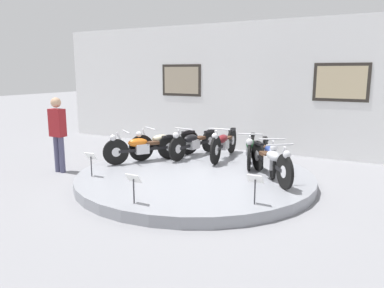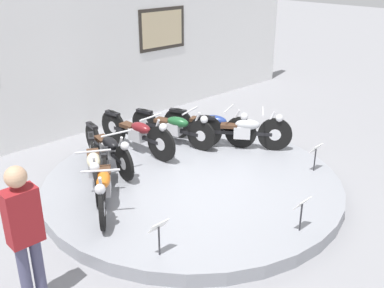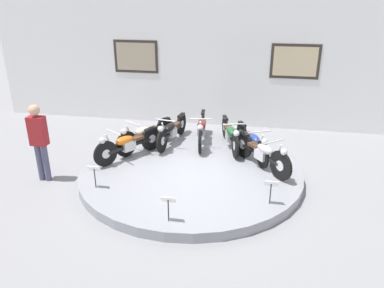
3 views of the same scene
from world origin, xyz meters
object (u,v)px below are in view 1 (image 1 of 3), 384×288
at_px(motorcycle_cream, 164,143).
at_px(info_placard_front_right, 255,183).
at_px(motorcycle_silver, 271,160).
at_px(motorcycle_blue, 269,154).
at_px(motorcycle_orange, 142,147).
at_px(motorcycle_green, 251,148).
at_px(motorcycle_maroon, 224,143).
at_px(motorcycle_black, 193,142).
at_px(visitor_standing, 58,130).
at_px(info_placard_front_centre, 134,182).
at_px(info_placard_front_left, 91,159).

bearing_deg(motorcycle_cream, info_placard_front_right, -34.84).
relative_size(motorcycle_cream, motorcycle_silver, 1.11).
bearing_deg(motorcycle_blue, motorcycle_orange, -167.69).
distance_m(motorcycle_green, motorcycle_silver, 1.36).
relative_size(motorcycle_maroon, motorcycle_green, 1.07).
distance_m(motorcycle_cream, motorcycle_green, 2.18).
bearing_deg(motorcycle_silver, motorcycle_green, 126.36).
relative_size(motorcycle_black, visitor_standing, 1.10).
relative_size(motorcycle_black, info_placard_front_right, 3.79).
bearing_deg(motorcycle_silver, motorcycle_cream, 167.75).
height_order(motorcycle_maroon, motorcycle_green, motorcycle_maroon).
height_order(motorcycle_maroon, motorcycle_silver, motorcycle_maroon).
xyz_separation_m(motorcycle_orange, motorcycle_silver, (3.17, 0.00, 0.02)).
bearing_deg(info_placard_front_centre, info_placard_front_left, 152.80).
height_order(motorcycle_black, info_placard_front_centre, motorcycle_black).
relative_size(motorcycle_silver, info_placard_front_left, 3.11).
height_order(motorcycle_blue, info_placard_front_left, motorcycle_blue).
height_order(motorcycle_cream, motorcycle_maroon, motorcycle_maroon).
distance_m(motorcycle_black, info_placard_front_centre, 3.62).
bearing_deg(info_placard_front_right, motorcycle_silver, 96.85).
bearing_deg(info_placard_front_centre, motorcycle_cream, 113.69).
bearing_deg(motorcycle_maroon, motorcycle_green, -12.60).
height_order(motorcycle_blue, visitor_standing, visitor_standing).
height_order(motorcycle_maroon, visitor_standing, visitor_standing).
bearing_deg(motorcycle_silver, motorcycle_orange, -179.92).
bearing_deg(motorcycle_maroon, motorcycle_cream, -154.98).
xyz_separation_m(motorcycle_black, motorcycle_green, (1.55, 0.00, 0.00)).
height_order(motorcycle_cream, info_placard_front_left, motorcycle_cream).
bearing_deg(motorcycle_cream, motorcycle_maroon, 25.02).
relative_size(motorcycle_cream, motorcycle_maroon, 0.87).
bearing_deg(visitor_standing, motorcycle_green, 28.22).
bearing_deg(motorcycle_blue, motorcycle_maroon, 154.72).
distance_m(motorcycle_orange, info_placard_front_left, 1.54).
bearing_deg(motorcycle_green, motorcycle_blue, -38.92).
bearing_deg(motorcycle_cream, motorcycle_silver, -12.25).
bearing_deg(visitor_standing, motorcycle_silver, 12.29).
height_order(info_placard_front_centre, info_placard_front_right, same).
bearing_deg(info_placard_front_centre, motorcycle_silver, 57.04).
xyz_separation_m(motorcycle_cream, motorcycle_black, (0.58, 0.46, -0.01)).
xyz_separation_m(motorcycle_orange, motorcycle_maroon, (1.59, 1.28, 0.03)).
distance_m(motorcycle_silver, info_placard_front_left, 3.69).
height_order(info_placard_front_left, visitor_standing, visitor_standing).
xyz_separation_m(motorcycle_cream, motorcycle_blue, (2.70, -0.00, -0.00)).
distance_m(motorcycle_maroon, info_placard_front_left, 3.32).
xyz_separation_m(motorcycle_maroon, motorcycle_green, (0.77, -0.17, -0.03)).
relative_size(motorcycle_maroon, info_placard_front_centre, 3.95).
xyz_separation_m(motorcycle_cream, info_placard_front_centre, (1.35, -3.08, -0.02)).
height_order(info_placard_front_centre, visitor_standing, visitor_standing).
bearing_deg(visitor_standing, info_placard_front_right, -5.58).
height_order(motorcycle_green, motorcycle_blue, motorcycle_blue).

